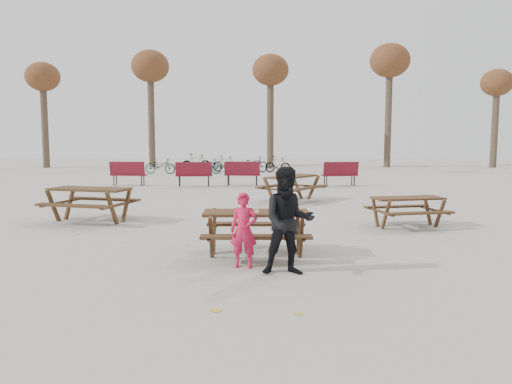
{
  "coord_description": "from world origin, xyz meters",
  "views": [
    {
      "loc": [
        -0.02,
        -8.47,
        2.05
      ],
      "look_at": [
        0.0,
        1.0,
        1.0
      ],
      "focal_mm": 35.0,
      "sensor_mm": 36.0,
      "label": 1
    }
  ],
  "objects_px": {
    "adult": "(288,221)",
    "picnic_table_north": "(90,205)",
    "picnic_table_far": "(292,189)",
    "child": "(244,230)",
    "picnic_table_east": "(407,212)",
    "main_picnic_table": "(256,222)",
    "food_tray": "(254,212)",
    "soda_bottle": "(243,209)"
  },
  "relations": [
    {
      "from": "adult",
      "to": "picnic_table_north",
      "type": "bearing_deg",
      "value": 131.14
    },
    {
      "from": "picnic_table_far",
      "to": "child",
      "type": "bearing_deg",
      "value": -152.03
    },
    {
      "from": "child",
      "to": "picnic_table_east",
      "type": "xyz_separation_m",
      "value": [
        3.66,
        3.56,
        -0.25
      ]
    },
    {
      "from": "child",
      "to": "picnic_table_far",
      "type": "xyz_separation_m",
      "value": [
        1.36,
        8.1,
        -0.18
      ]
    },
    {
      "from": "main_picnic_table",
      "to": "child",
      "type": "bearing_deg",
      "value": -104.09
    },
    {
      "from": "child",
      "to": "picnic_table_east",
      "type": "height_order",
      "value": "child"
    },
    {
      "from": "food_tray",
      "to": "picnic_table_east",
      "type": "xyz_separation_m",
      "value": [
        3.51,
        2.9,
        -0.45
      ]
    },
    {
      "from": "soda_bottle",
      "to": "adult",
      "type": "xyz_separation_m",
      "value": [
        0.69,
        -1.01,
        -0.04
      ]
    },
    {
      "from": "soda_bottle",
      "to": "picnic_table_east",
      "type": "bearing_deg",
      "value": 38.7
    },
    {
      "from": "picnic_table_north",
      "to": "main_picnic_table",
      "type": "bearing_deg",
      "value": -25.13
    },
    {
      "from": "main_picnic_table",
      "to": "soda_bottle",
      "type": "relative_size",
      "value": 10.59
    },
    {
      "from": "food_tray",
      "to": "picnic_table_far",
      "type": "distance_m",
      "value": 7.55
    },
    {
      "from": "soda_bottle",
      "to": "picnic_table_east",
      "type": "xyz_separation_m",
      "value": [
        3.68,
        2.95,
        -0.51
      ]
    },
    {
      "from": "food_tray",
      "to": "picnic_table_north",
      "type": "xyz_separation_m",
      "value": [
        -3.97,
        3.61,
        -0.38
      ]
    },
    {
      "from": "main_picnic_table",
      "to": "soda_bottle",
      "type": "distance_m",
      "value": 0.38
    },
    {
      "from": "food_tray",
      "to": "soda_bottle",
      "type": "relative_size",
      "value": 1.06
    },
    {
      "from": "picnic_table_north",
      "to": "picnic_table_far",
      "type": "distance_m",
      "value": 6.44
    },
    {
      "from": "food_tray",
      "to": "child",
      "type": "bearing_deg",
      "value": -103.18
    },
    {
      "from": "food_tray",
      "to": "soda_bottle",
      "type": "height_order",
      "value": "soda_bottle"
    },
    {
      "from": "child",
      "to": "picnic_table_north",
      "type": "height_order",
      "value": "child"
    },
    {
      "from": "soda_bottle",
      "to": "picnic_table_far",
      "type": "bearing_deg",
      "value": 79.58
    },
    {
      "from": "picnic_table_east",
      "to": "child",
      "type": "bearing_deg",
      "value": -147.33
    },
    {
      "from": "adult",
      "to": "food_tray",
      "type": "bearing_deg",
      "value": 113.28
    },
    {
      "from": "soda_bottle",
      "to": "main_picnic_table",
      "type": "bearing_deg",
      "value": 38.25
    },
    {
      "from": "child",
      "to": "picnic_table_east",
      "type": "distance_m",
      "value": 5.11
    },
    {
      "from": "main_picnic_table",
      "to": "picnic_table_north",
      "type": "bearing_deg",
      "value": 139.03
    },
    {
      "from": "soda_bottle",
      "to": "picnic_table_north",
      "type": "relative_size",
      "value": 0.09
    },
    {
      "from": "soda_bottle",
      "to": "food_tray",
      "type": "bearing_deg",
      "value": 13.99
    },
    {
      "from": "main_picnic_table",
      "to": "food_tray",
      "type": "height_order",
      "value": "food_tray"
    },
    {
      "from": "soda_bottle",
      "to": "child",
      "type": "distance_m",
      "value": 0.66
    },
    {
      "from": "child",
      "to": "picnic_table_far",
      "type": "bearing_deg",
      "value": 88.75
    },
    {
      "from": "adult",
      "to": "picnic_table_east",
      "type": "xyz_separation_m",
      "value": [
        2.99,
        3.96,
        -0.46
      ]
    },
    {
      "from": "soda_bottle",
      "to": "adult",
      "type": "relative_size",
      "value": 0.11
    },
    {
      "from": "main_picnic_table",
      "to": "picnic_table_north",
      "type": "distance_m",
      "value": 5.32
    },
    {
      "from": "soda_bottle",
      "to": "picnic_table_far",
      "type": "relative_size",
      "value": 0.09
    },
    {
      "from": "picnic_table_east",
      "to": "picnic_table_far",
      "type": "xyz_separation_m",
      "value": [
        -2.3,
        4.54,
        0.07
      ]
    },
    {
      "from": "adult",
      "to": "main_picnic_table",
      "type": "bearing_deg",
      "value": 109.01
    },
    {
      "from": "main_picnic_table",
      "to": "food_tray",
      "type": "bearing_deg",
      "value": -108.59
    },
    {
      "from": "child",
      "to": "picnic_table_north",
      "type": "bearing_deg",
      "value": 140.08
    },
    {
      "from": "main_picnic_table",
      "to": "food_tray",
      "type": "xyz_separation_m",
      "value": [
        -0.04,
        -0.13,
        0.21
      ]
    },
    {
      "from": "soda_bottle",
      "to": "child",
      "type": "xyz_separation_m",
      "value": [
        0.02,
        -0.61,
        -0.25
      ]
    },
    {
      "from": "picnic_table_north",
      "to": "adult",
      "type": "bearing_deg",
      "value": -30.32
    }
  ]
}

